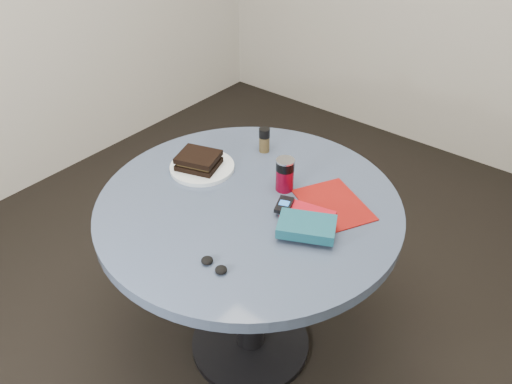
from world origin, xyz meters
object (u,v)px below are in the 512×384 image
Objects in this scene: table at (249,238)px; plate at (202,167)px; soda_can at (285,175)px; sandwich at (199,160)px; magazine at (333,205)px; red_book at (308,215)px; pepper_grinder at (264,140)px; mp3_player at (284,205)px; headphones at (214,265)px; novel at (307,226)px.

plate is (-0.25, 0.04, 0.17)m from table.
sandwich is at bearing -162.64° from soda_can.
magazine is at bearing 8.44° from soda_can.
sandwich is 0.68× the size of magazine.
red_book reaches higher than plate.
pepper_grinder reaches higher than mp3_player.
soda_can is at bearing -143.04° from magazine.
mp3_player is at bearing -102.50° from magazine.
table is 0.32m from magazine.
pepper_grinder reaches higher than headphones.
plate is at bearing -112.52° from pepper_grinder.
table is 5.90× the size of novel.
headphones is (-0.08, -0.34, -0.00)m from red_book.
mp3_player reaches higher than headphones.
magazine is (0.48, 0.12, -0.04)m from sandwich.
plate is 1.37× the size of sandwich.
soda_can is (0.31, 0.10, 0.02)m from sandwich.
pepper_grinder is 0.37m from mp3_player.
headphones is at bearing -68.13° from table.
headphones reaches higher than table.
novel reaches higher than red_book.
pepper_grinder is 0.42m from red_book.
sandwich is 0.27m from pepper_grinder.
soda_can reaches higher than table.
soda_can is 1.26× the size of mp3_player.
headphones is (0.12, -0.30, 0.17)m from table.
red_book is 0.08m from novel.
novel is at bearing -23.75° from mp3_player.
headphones is (0.27, -0.57, -0.04)m from pepper_grinder.
plate is 0.50m from novel.
magazine is at bearing 76.40° from headphones.
headphones is (-0.11, -0.45, 0.01)m from magazine.
mp3_player reaches higher than magazine.
pepper_grinder reaches higher than plate.
headphones is at bearing -140.31° from novel.
sandwich is 0.99× the size of novel.
magazine is 0.17m from mp3_player.
soda_can reaches higher than red_book.
plate is 0.32m from soda_can.
plate is 2.43× the size of pepper_grinder.
novel reaches higher than mp3_player.
pepper_grinder is 0.38× the size of magazine.
table is 10.84× the size of mp3_player.
plate is 2.52× the size of headphones.
pepper_grinder is at bearing 67.31° from sandwich.
sandwich is at bearing 172.87° from table.
sandwich is 1.85× the size of headphones.
red_book is at bearing -33.07° from pepper_grinder.
soda_can is at bearing 139.91° from red_book.
magazine is 2.67× the size of mp3_player.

